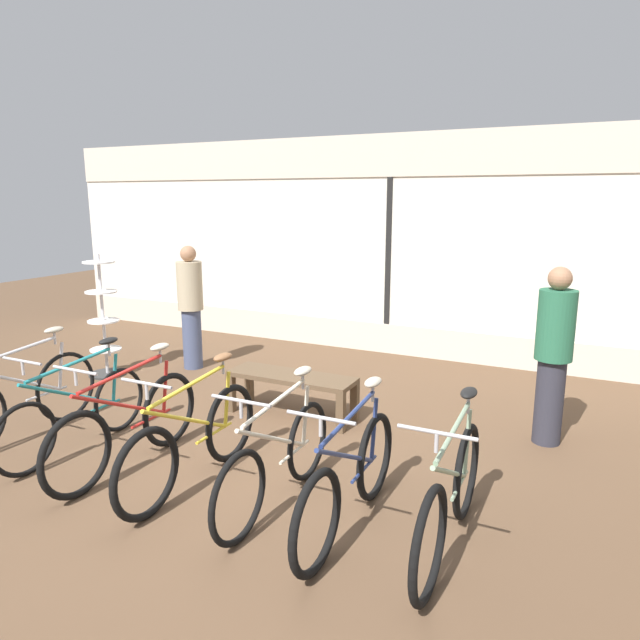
{
  "coord_description": "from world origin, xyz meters",
  "views": [
    {
      "loc": [
        2.78,
        -3.88,
        2.32
      ],
      "look_at": [
        0.0,
        1.8,
        0.95
      ],
      "focal_mm": 32.0,
      "sensor_mm": 36.0,
      "label": 1
    }
  ],
  "objects_px": {
    "bicycle_left": "(77,412)",
    "customer_by_window": "(553,353)",
    "bicycle_center_left": "(128,426)",
    "bicycle_center_right": "(278,460)",
    "bicycle_far_left": "(23,398)",
    "bicycle_center": "(194,441)",
    "customer_near_rack": "(191,305)",
    "bicycle_far_right": "(451,498)",
    "accessory_rack": "(104,326)",
    "display_bench": "(291,382)",
    "bicycle_right": "(350,480)"
  },
  "relations": [
    {
      "from": "bicycle_right",
      "to": "customer_by_window",
      "type": "xyz_separation_m",
      "value": [
        1.12,
        2.19,
        0.52
      ]
    },
    {
      "from": "bicycle_left",
      "to": "bicycle_center_left",
      "type": "height_order",
      "value": "bicycle_center_left"
    },
    {
      "from": "bicycle_center_left",
      "to": "bicycle_left",
      "type": "bearing_deg",
      "value": 175.04
    },
    {
      "from": "customer_by_window",
      "to": "bicycle_left",
      "type": "bearing_deg",
      "value": -151.78
    },
    {
      "from": "bicycle_center_left",
      "to": "display_bench",
      "type": "bearing_deg",
      "value": 67.83
    },
    {
      "from": "bicycle_center_left",
      "to": "display_bench",
      "type": "height_order",
      "value": "bicycle_center_left"
    },
    {
      "from": "bicycle_center_right",
      "to": "bicycle_right",
      "type": "bearing_deg",
      "value": -5.01
    },
    {
      "from": "bicycle_far_left",
      "to": "customer_by_window",
      "type": "height_order",
      "value": "customer_by_window"
    },
    {
      "from": "bicycle_center_right",
      "to": "display_bench",
      "type": "relative_size",
      "value": 1.2
    },
    {
      "from": "bicycle_center_right",
      "to": "customer_by_window",
      "type": "bearing_deg",
      "value": 50.8
    },
    {
      "from": "bicycle_center",
      "to": "bicycle_far_right",
      "type": "relative_size",
      "value": 1.03
    },
    {
      "from": "bicycle_center_left",
      "to": "bicycle_right",
      "type": "height_order",
      "value": "bicycle_center_left"
    },
    {
      "from": "bicycle_far_right",
      "to": "bicycle_far_left",
      "type": "bearing_deg",
      "value": 179.99
    },
    {
      "from": "display_bench",
      "to": "bicycle_left",
      "type": "bearing_deg",
      "value": -130.26
    },
    {
      "from": "bicycle_far_left",
      "to": "customer_by_window",
      "type": "relative_size",
      "value": 1.05
    },
    {
      "from": "bicycle_center_left",
      "to": "bicycle_center_right",
      "type": "xyz_separation_m",
      "value": [
        1.48,
        0.02,
        -0.01
      ]
    },
    {
      "from": "bicycle_left",
      "to": "customer_by_window",
      "type": "height_order",
      "value": "customer_by_window"
    },
    {
      "from": "bicycle_center_left",
      "to": "accessory_rack",
      "type": "height_order",
      "value": "accessory_rack"
    },
    {
      "from": "accessory_rack",
      "to": "bicycle_center_right",
      "type": "bearing_deg",
      "value": -26.48
    },
    {
      "from": "bicycle_center_left",
      "to": "customer_near_rack",
      "type": "height_order",
      "value": "customer_near_rack"
    },
    {
      "from": "bicycle_right",
      "to": "display_bench",
      "type": "bearing_deg",
      "value": 129.56
    },
    {
      "from": "customer_near_rack",
      "to": "bicycle_left",
      "type": "bearing_deg",
      "value": -74.42
    },
    {
      "from": "bicycle_center_left",
      "to": "customer_near_rack",
      "type": "distance_m",
      "value": 3.03
    },
    {
      "from": "bicycle_center_left",
      "to": "bicycle_far_right",
      "type": "distance_m",
      "value": 2.79
    },
    {
      "from": "bicycle_left",
      "to": "customer_by_window",
      "type": "xyz_separation_m",
      "value": [
        3.9,
        2.1,
        0.52
      ]
    },
    {
      "from": "bicycle_left",
      "to": "bicycle_center_left",
      "type": "xyz_separation_m",
      "value": [
        0.69,
        -0.06,
        0.01
      ]
    },
    {
      "from": "bicycle_center",
      "to": "customer_near_rack",
      "type": "bearing_deg",
      "value": 128.63
    },
    {
      "from": "bicycle_far_left",
      "to": "bicycle_center_left",
      "type": "height_order",
      "value": "bicycle_far_left"
    },
    {
      "from": "display_bench",
      "to": "bicycle_center_left",
      "type": "bearing_deg",
      "value": -112.17
    },
    {
      "from": "bicycle_far_left",
      "to": "bicycle_far_right",
      "type": "relative_size",
      "value": 1.04
    },
    {
      "from": "bicycle_far_right",
      "to": "accessory_rack",
      "type": "xyz_separation_m",
      "value": [
        -5.01,
        1.84,
        0.28
      ]
    },
    {
      "from": "bicycle_center",
      "to": "bicycle_center_right",
      "type": "relative_size",
      "value": 1.05
    },
    {
      "from": "bicycle_far_left",
      "to": "accessory_rack",
      "type": "bearing_deg",
      "value": 114.41
    },
    {
      "from": "bicycle_right",
      "to": "bicycle_far_left",
      "type": "bearing_deg",
      "value": 179.06
    },
    {
      "from": "bicycle_center_right",
      "to": "customer_near_rack",
      "type": "bearing_deg",
      "value": 137.82
    },
    {
      "from": "bicycle_center_right",
      "to": "bicycle_right",
      "type": "distance_m",
      "value": 0.62
    },
    {
      "from": "accessory_rack",
      "to": "customer_by_window",
      "type": "height_order",
      "value": "customer_by_window"
    },
    {
      "from": "bicycle_far_left",
      "to": "accessory_rack",
      "type": "relative_size",
      "value": 1.11
    },
    {
      "from": "display_bench",
      "to": "customer_near_rack",
      "type": "xyz_separation_m",
      "value": [
        -2.09,
        0.96,
        0.51
      ]
    },
    {
      "from": "bicycle_right",
      "to": "display_bench",
      "type": "distance_m",
      "value": 2.21
    },
    {
      "from": "bicycle_left",
      "to": "customer_by_window",
      "type": "bearing_deg",
      "value": 28.22
    },
    {
      "from": "bicycle_center_right",
      "to": "bicycle_right",
      "type": "relative_size",
      "value": 0.98
    },
    {
      "from": "bicycle_center_right",
      "to": "display_bench",
      "type": "distance_m",
      "value": 1.83
    },
    {
      "from": "customer_by_window",
      "to": "display_bench",
      "type": "bearing_deg",
      "value": -169.31
    },
    {
      "from": "bicycle_left",
      "to": "bicycle_center",
      "type": "bearing_deg",
      "value": -2.58
    },
    {
      "from": "bicycle_far_left",
      "to": "bicycle_center",
      "type": "xyz_separation_m",
      "value": [
        2.09,
        -0.03,
        -0.03
      ]
    },
    {
      "from": "bicycle_far_left",
      "to": "customer_by_window",
      "type": "bearing_deg",
      "value": 24.8
    },
    {
      "from": "bicycle_center",
      "to": "bicycle_center_right",
      "type": "distance_m",
      "value": 0.77
    },
    {
      "from": "bicycle_far_right",
      "to": "accessory_rack",
      "type": "relative_size",
      "value": 1.06
    },
    {
      "from": "bicycle_center_right",
      "to": "bicycle_far_right",
      "type": "distance_m",
      "value": 1.31
    }
  ]
}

